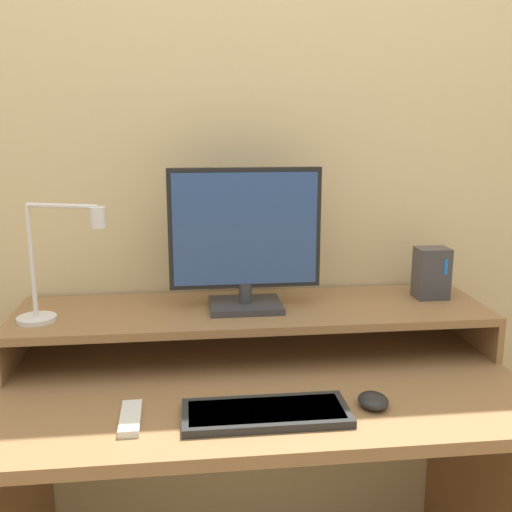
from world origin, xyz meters
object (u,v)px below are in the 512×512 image
at_px(monitor, 245,239).
at_px(keyboard, 266,413).
at_px(desk_lamp, 55,271).
at_px(mouse, 373,401).
at_px(remote_control, 131,418).
at_px(router_dock, 431,273).

distance_m(monitor, keyboard, 0.49).
distance_m(monitor, desk_lamp, 0.49).
relative_size(desk_lamp, mouse, 3.79).
xyz_separation_m(keyboard, remote_control, (-0.29, 0.01, -0.00)).
bearing_deg(router_dock, keyboard, -141.88).
height_order(monitor, mouse, monitor).
bearing_deg(keyboard, router_dock, 38.12).
distance_m(desk_lamp, remote_control, 0.45).
distance_m(desk_lamp, mouse, 0.83).
xyz_separation_m(desk_lamp, keyboard, (0.49, -0.32, -0.25)).
bearing_deg(router_dock, desk_lamp, -174.24).
bearing_deg(mouse, keyboard, -175.43).
distance_m(monitor, remote_control, 0.56).
height_order(desk_lamp, router_dock, desk_lamp).
bearing_deg(monitor, remote_control, -127.56).
relative_size(monitor, keyboard, 1.12).
relative_size(router_dock, mouse, 1.83).
bearing_deg(remote_control, monitor, 52.44).
distance_m(router_dock, keyboard, 0.71).
bearing_deg(desk_lamp, router_dock, 5.76).
xyz_separation_m(monitor, keyboard, (0.01, -0.38, -0.31)).
relative_size(mouse, remote_control, 0.56).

